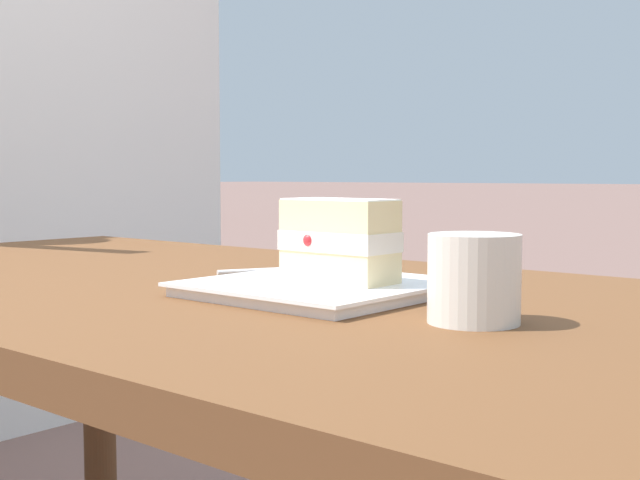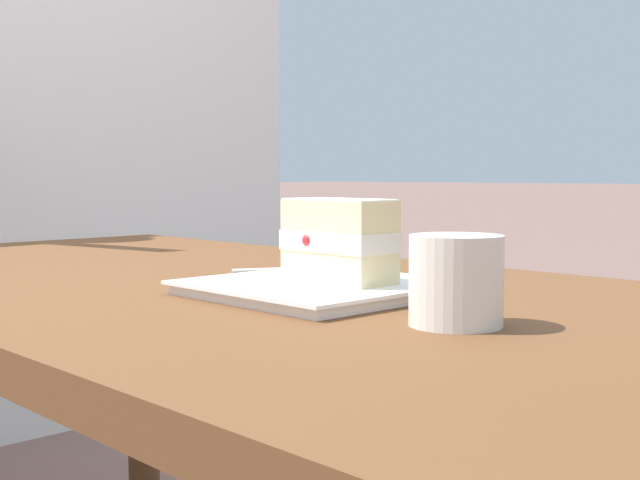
{
  "view_description": "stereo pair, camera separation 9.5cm",
  "coord_description": "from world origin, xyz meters",
  "px_view_note": "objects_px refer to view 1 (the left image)",
  "views": [
    {
      "loc": [
        0.82,
        -0.72,
        0.83
      ],
      "look_at": [
        0.21,
        -0.0,
        0.76
      ],
      "focal_mm": 46.54,
      "sensor_mm": 36.0,
      "label": 1
    },
    {
      "loc": [
        0.89,
        -0.66,
        0.83
      ],
      "look_at": [
        0.21,
        -0.0,
        0.76
      ],
      "focal_mm": 46.54,
      "sensor_mm": 36.0,
      "label": 2
    }
  ],
  "objects_px": {
    "dessert_fork": "(285,270)",
    "cake_slice": "(339,240)",
    "coffee_cup": "(474,277)",
    "dessert_plate": "(320,288)",
    "parked_car_far": "(15,176)",
    "patio_table": "(200,350)"
  },
  "relations": [
    {
      "from": "dessert_plate",
      "to": "patio_table",
      "type": "bearing_deg",
      "value": 179.9
    },
    {
      "from": "dessert_plate",
      "to": "dessert_fork",
      "type": "height_order",
      "value": "dessert_plate"
    },
    {
      "from": "dessert_fork",
      "to": "dessert_plate",
      "type": "bearing_deg",
      "value": -36.59
    },
    {
      "from": "cake_slice",
      "to": "coffee_cup",
      "type": "height_order",
      "value": "cake_slice"
    },
    {
      "from": "cake_slice",
      "to": "parked_car_far",
      "type": "relative_size",
      "value": 0.03
    },
    {
      "from": "coffee_cup",
      "to": "parked_car_far",
      "type": "distance_m",
      "value": 15.32
    },
    {
      "from": "patio_table",
      "to": "coffee_cup",
      "type": "bearing_deg",
      "value": -6.1
    },
    {
      "from": "dessert_plate",
      "to": "parked_car_far",
      "type": "distance_m",
      "value": 15.1
    },
    {
      "from": "dessert_fork",
      "to": "cake_slice",
      "type": "bearing_deg",
      "value": -31.43
    },
    {
      "from": "dessert_plate",
      "to": "coffee_cup",
      "type": "relative_size",
      "value": 3.02
    },
    {
      "from": "coffee_cup",
      "to": "parked_car_far",
      "type": "xyz_separation_m",
      "value": [
        -13.54,
        7.16,
        0.08
      ]
    },
    {
      "from": "cake_slice",
      "to": "dessert_fork",
      "type": "relative_size",
      "value": 0.84
    },
    {
      "from": "patio_table",
      "to": "cake_slice",
      "type": "relative_size",
      "value": 11.7
    },
    {
      "from": "dessert_fork",
      "to": "parked_car_far",
      "type": "xyz_separation_m",
      "value": [
        -13.13,
        6.98,
        0.12
      ]
    },
    {
      "from": "dessert_fork",
      "to": "coffee_cup",
      "type": "height_order",
      "value": "coffee_cup"
    },
    {
      "from": "dessert_plate",
      "to": "dessert_fork",
      "type": "relative_size",
      "value": 1.65
    },
    {
      "from": "patio_table",
      "to": "dessert_fork",
      "type": "relative_size",
      "value": 9.79
    },
    {
      "from": "patio_table",
      "to": "dessert_plate",
      "type": "xyz_separation_m",
      "value": [
        0.21,
        -0.0,
        0.1
      ]
    },
    {
      "from": "cake_slice",
      "to": "parked_car_far",
      "type": "height_order",
      "value": "parked_car_far"
    },
    {
      "from": "coffee_cup",
      "to": "parked_car_far",
      "type": "bearing_deg",
      "value": 152.12
    },
    {
      "from": "dessert_plate",
      "to": "coffee_cup",
      "type": "height_order",
      "value": "coffee_cup"
    },
    {
      "from": "coffee_cup",
      "to": "parked_car_far",
      "type": "height_order",
      "value": "parked_car_far"
    }
  ]
}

